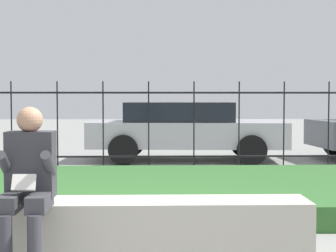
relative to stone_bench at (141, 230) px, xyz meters
The scene contains 5 objects.
stone_bench is the anchor object (origin of this frame).
person_seated_reader 1.05m from the stone_bench, 161.93° to the right, with size 0.42×0.73×1.28m.
grass_berm 2.46m from the stone_bench, 98.12° to the left, with size 9.85×3.48×0.26m.
iron_fence 4.99m from the stone_bench, 94.03° to the left, with size 7.85×0.03×1.63m.
car_parked_center 7.28m from the stone_bench, 83.55° to the left, with size 4.23×2.04×1.25m.
Camera 1 is at (0.44, -4.75, 1.35)m, focal length 60.00 mm.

